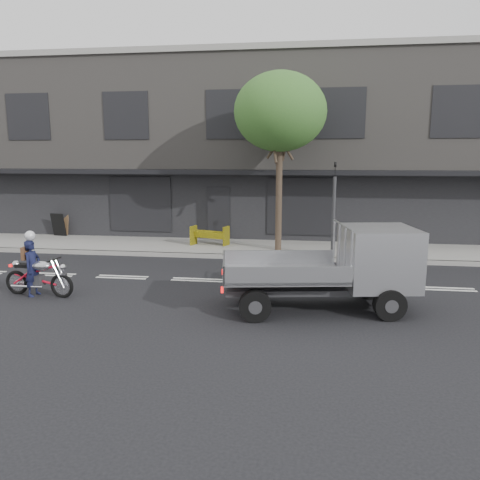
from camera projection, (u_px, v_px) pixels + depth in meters
name	position (u px, v px, depth m)	size (l,w,h in m)	color
ground	(198.00, 280.00, 14.21)	(80.00, 80.00, 0.00)	black
sidewalk	(224.00, 248.00, 18.78)	(32.00, 3.20, 0.15)	gray
kerb	(217.00, 256.00, 17.22)	(32.00, 0.20, 0.15)	gray
building_main	(245.00, 150.00, 24.50)	(26.00, 10.00, 8.00)	slate
street_tree	(280.00, 112.00, 17.06)	(3.40, 3.40, 6.74)	#382B21
traffic_light_pole	(334.00, 215.00, 16.61)	(0.12, 0.12, 3.50)	#2D2D30
motorcycle	(39.00, 276.00, 12.54)	(2.06, 0.60, 1.06)	black
rider	(33.00, 268.00, 12.52)	(0.55, 0.36, 1.52)	#121534
flatbed_ute	(361.00, 261.00, 11.34)	(4.82, 2.55, 2.13)	black
construction_barrier	(209.00, 236.00, 18.66)	(1.44, 0.58, 0.81)	yellow
sandwich_board	(58.00, 225.00, 20.94)	(0.65, 0.43, 1.03)	black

